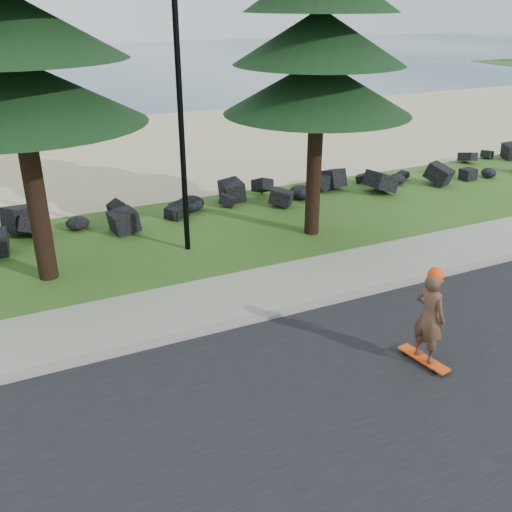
{
  "coord_description": "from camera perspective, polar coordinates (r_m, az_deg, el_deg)",
  "views": [
    {
      "loc": [
        -4.19,
        -9.95,
        5.98
      ],
      "look_at": [
        0.48,
        0.0,
        1.0
      ],
      "focal_mm": 40.0,
      "sensor_mm": 36.0,
      "label": 1
    }
  ],
  "objects": [
    {
      "name": "sidewalk",
      "position": [
        12.48,
        -2.38,
        -4.08
      ],
      "size": [
        160.0,
        2.0,
        0.08
      ],
      "primitive_type": "cube",
      "color": "#9B9682",
      "rests_on": "ground"
    },
    {
      "name": "ocean",
      "position": [
        61.38,
        -22.11,
        17.11
      ],
      "size": [
        160.0,
        58.0,
        0.01
      ],
      "primitive_type": "cube",
      "color": "#3A6270",
      "rests_on": "ground"
    },
    {
      "name": "kerb",
      "position": [
        11.6,
        -0.24,
        -6.38
      ],
      "size": [
        160.0,
        0.2,
        0.1
      ],
      "primitive_type": "cube",
      "color": "gray",
      "rests_on": "ground"
    },
    {
      "name": "ground",
      "position": [
        12.34,
        -2.01,
        -4.64
      ],
      "size": [
        160.0,
        160.0,
        0.0
      ],
      "primitive_type": "plane",
      "color": "#2F5B1C",
      "rests_on": "ground"
    },
    {
      "name": "lamp_post",
      "position": [
        13.92,
        -7.71,
        16.54
      ],
      "size": [
        0.25,
        0.14,
        8.14
      ],
      "color": "black",
      "rests_on": "ground"
    },
    {
      "name": "seawall_boulders",
      "position": [
        17.18,
        -9.43,
        3.65
      ],
      "size": [
        60.0,
        2.4,
        1.1
      ],
      "primitive_type": null,
      "color": "black",
      "rests_on": "ground"
    },
    {
      "name": "road",
      "position": [
        9.1,
        9.78,
        -17.06
      ],
      "size": [
        160.0,
        7.0,
        0.02
      ],
      "primitive_type": "cube",
      "color": "black",
      "rests_on": "ground"
    },
    {
      "name": "skateboarder",
      "position": [
        10.35,
        16.96,
        -5.89
      ],
      "size": [
        0.5,
        1.04,
        1.89
      ],
      "rotation": [
        0.0,
        0.0,
        1.73
      ],
      "color": "#F44B0E",
      "rests_on": "ground"
    },
    {
      "name": "beach_sand",
      "position": [
        25.51,
        -15.2,
        9.99
      ],
      "size": [
        160.0,
        15.0,
        0.01
      ],
      "primitive_type": "cube",
      "color": "beige",
      "rests_on": "ground"
    }
  ]
}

